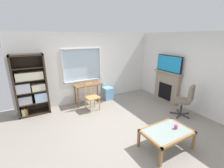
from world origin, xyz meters
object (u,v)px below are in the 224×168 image
(office_chair, at_px, (186,99))
(bookshelf, at_px, (31,87))
(plastic_drawer_unit, at_px, (108,93))
(coffee_table, at_px, (167,133))
(tv, at_px, (169,64))
(sippy_cup, at_px, (176,127))
(fireplace, at_px, (167,87))
(desk_under_window, at_px, (88,87))
(wooden_chair, at_px, (92,97))

(office_chair, bearing_deg, bookshelf, 148.84)
(plastic_drawer_unit, xyz_separation_m, coffee_table, (-0.18, -3.10, 0.14))
(bookshelf, xyz_separation_m, office_chair, (4.02, -2.43, -0.34))
(bookshelf, relative_size, coffee_table, 1.80)
(bookshelf, xyz_separation_m, coffee_table, (2.42, -3.16, -0.53))
(bookshelf, height_order, office_chair, bookshelf)
(plastic_drawer_unit, relative_size, coffee_table, 0.44)
(bookshelf, distance_m, tv, 4.65)
(plastic_drawer_unit, bearing_deg, sippy_cup, -89.09)
(coffee_table, bearing_deg, office_chair, 24.65)
(office_chair, bearing_deg, sippy_cup, -150.73)
(fireplace, xyz_separation_m, sippy_cup, (-1.79, -1.86, -0.11))
(desk_under_window, distance_m, fireplace, 2.92)
(fireplace, distance_m, sippy_cup, 2.59)
(desk_under_window, relative_size, coffee_table, 0.94)
(plastic_drawer_unit, distance_m, tv, 2.53)
(plastic_drawer_unit, distance_m, fireplace, 2.27)
(plastic_drawer_unit, relative_size, sippy_cup, 5.18)
(fireplace, height_order, tv, tv)
(tv, bearing_deg, plastic_drawer_unit, 145.08)
(wooden_chair, xyz_separation_m, office_chair, (2.30, -1.81, 0.09))
(plastic_drawer_unit, xyz_separation_m, office_chair, (1.42, -2.37, 0.32))
(coffee_table, distance_m, sippy_cup, 0.26)
(fireplace, bearing_deg, coffee_table, -137.88)
(plastic_drawer_unit, height_order, sippy_cup, sippy_cup)
(bookshelf, height_order, sippy_cup, bookshelf)
(fireplace, distance_m, coffee_table, 2.74)
(plastic_drawer_unit, bearing_deg, desk_under_window, -176.47)
(office_chair, relative_size, sippy_cup, 11.11)
(plastic_drawer_unit, height_order, coffee_table, plastic_drawer_unit)
(bookshelf, bearing_deg, desk_under_window, -3.49)
(bookshelf, height_order, wooden_chair, bookshelf)
(bookshelf, bearing_deg, coffee_table, -52.60)
(sippy_cup, bearing_deg, bookshelf, 129.69)
(coffee_table, bearing_deg, wooden_chair, 105.50)
(desk_under_window, bearing_deg, wooden_chair, -98.44)
(desk_under_window, bearing_deg, coffee_table, -78.38)
(wooden_chair, height_order, plastic_drawer_unit, wooden_chair)
(fireplace, bearing_deg, sippy_cup, -133.89)
(tv, bearing_deg, coffee_table, -137.63)
(bookshelf, xyz_separation_m, tv, (4.43, -1.33, 0.54))
(fireplace, distance_m, office_chair, 1.18)
(bookshelf, height_order, plastic_drawer_unit, bookshelf)
(wooden_chair, xyz_separation_m, coffee_table, (0.70, -2.54, -0.09))
(bookshelf, relative_size, sippy_cup, 20.98)
(tv, height_order, coffee_table, tv)
(bookshelf, height_order, coffee_table, bookshelf)
(desk_under_window, relative_size, plastic_drawer_unit, 2.10)
(tv, xyz_separation_m, coffee_table, (-2.01, -1.83, -1.07))
(tv, bearing_deg, wooden_chair, 165.35)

